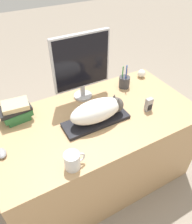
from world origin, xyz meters
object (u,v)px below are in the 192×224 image
(phone, at_px, (149,105))
(keyboard, at_px, (96,121))
(baseball, at_px, (142,73))
(pen_cup, at_px, (124,82))
(cat, at_px, (99,110))
(coffee_mug, at_px, (73,161))
(computer_mouse, at_px, (2,153))
(book_stack, at_px, (16,111))
(monitor, at_px, (82,64))

(phone, bearing_deg, keyboard, 169.77)
(keyboard, xyz_separation_m, baseball, (0.64, 0.33, 0.02))
(keyboard, bearing_deg, pen_cup, 32.89)
(cat, bearing_deg, pen_cup, 34.15)
(coffee_mug, bearing_deg, baseball, 32.24)
(computer_mouse, height_order, pen_cup, pen_cup)
(phone, bearing_deg, coffee_mug, -164.47)
(keyboard, distance_m, cat, 0.09)
(keyboard, xyz_separation_m, computer_mouse, (-0.62, 0.02, 0.00))
(pen_cup, bearing_deg, book_stack, 178.44)
(keyboard, height_order, coffee_mug, coffee_mug)
(monitor, relative_size, baseball, 7.17)
(computer_mouse, bearing_deg, keyboard, -1.43)
(monitor, bearing_deg, phone, -48.04)
(monitor, distance_m, book_stack, 0.56)
(cat, relative_size, baseball, 5.59)
(baseball, xyz_separation_m, phone, (-0.25, -0.40, 0.02))
(coffee_mug, xyz_separation_m, pen_cup, (0.70, 0.53, -0.00))
(computer_mouse, height_order, book_stack, book_stack)
(phone, bearing_deg, pen_cup, 86.18)
(baseball, height_order, phone, phone)
(computer_mouse, bearing_deg, coffee_mug, -39.74)
(cat, height_order, baseball, cat)
(keyboard, bearing_deg, phone, -10.23)
(pen_cup, xyz_separation_m, baseball, (0.22, 0.06, -0.01))
(monitor, height_order, baseball, monitor)
(keyboard, xyz_separation_m, book_stack, (-0.46, 0.29, 0.06))
(computer_mouse, bearing_deg, baseball, 13.82)
(monitor, xyz_separation_m, baseball, (0.59, 0.02, -0.25))
(computer_mouse, distance_m, book_stack, 0.32)
(monitor, height_order, book_stack, monitor)
(phone, height_order, book_stack, book_stack)
(coffee_mug, distance_m, book_stack, 0.58)
(coffee_mug, xyz_separation_m, phone, (0.68, 0.19, -0.00))
(coffee_mug, relative_size, pen_cup, 0.59)
(keyboard, height_order, book_stack, book_stack)
(keyboard, distance_m, book_stack, 0.55)
(cat, relative_size, book_stack, 1.77)
(monitor, bearing_deg, pen_cup, -6.06)
(cat, distance_m, phone, 0.38)
(book_stack, bearing_deg, monitor, 1.62)
(phone, distance_m, book_stack, 0.93)
(cat, bearing_deg, book_stack, 148.65)
(phone, bearing_deg, baseball, 58.05)
(monitor, xyz_separation_m, computer_mouse, (-0.67, -0.29, -0.27))
(keyboard, distance_m, monitor, 0.41)
(coffee_mug, bearing_deg, cat, 40.18)
(computer_mouse, relative_size, coffee_mug, 0.68)
(cat, bearing_deg, baseball, 27.68)
(coffee_mug, height_order, phone, coffee_mug)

